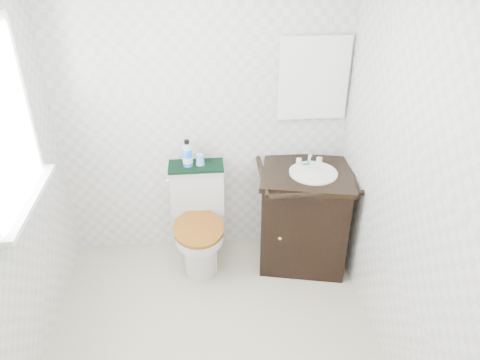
{
  "coord_description": "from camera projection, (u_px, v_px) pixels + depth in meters",
  "views": [
    {
      "loc": [
        -0.01,
        -2.1,
        2.51
      ],
      "look_at": [
        0.24,
        0.75,
        0.86
      ],
      "focal_mm": 35.0,
      "sensor_mm": 36.0,
      "label": 1
    }
  ],
  "objects": [
    {
      "name": "wall_right",
      "position": [
        409.0,
        188.0,
        2.55
      ],
      "size": [
        0.0,
        2.4,
        2.4
      ],
      "primitive_type": "plane",
      "rotation": [
        1.57,
        0.0,
        -1.57
      ],
      "color": "silver",
      "rests_on": "ground"
    },
    {
      "name": "wall_back",
      "position": [
        203.0,
        113.0,
        3.5
      ],
      "size": [
        2.4,
        0.0,
        2.4
      ],
      "primitive_type": "plane",
      "rotation": [
        1.57,
        0.0,
        0.0
      ],
      "color": "silver",
      "rests_on": "ground"
    },
    {
      "name": "toilet",
      "position": [
        199.0,
        224.0,
        3.72
      ],
      "size": [
        0.43,
        0.63,
        0.8
      ],
      "color": "silver",
      "rests_on": "floor"
    },
    {
      "name": "towel",
      "position": [
        196.0,
        166.0,
        3.6
      ],
      "size": [
        0.42,
        0.22,
        0.02
      ],
      "primitive_type": "cube",
      "color": "black",
      "rests_on": "toilet"
    },
    {
      "name": "floor",
      "position": [
        214.0,
        352.0,
        3.07
      ],
      "size": [
        2.4,
        2.4,
        0.0
      ],
      "primitive_type": "plane",
      "color": "#B9B195",
      "rests_on": "ground"
    },
    {
      "name": "soap_bar",
      "position": [
        306.0,
        164.0,
        3.57
      ],
      "size": [
        0.07,
        0.05,
        0.02
      ],
      "primitive_type": "ellipsoid",
      "color": "#186574",
      "rests_on": "vanity"
    },
    {
      "name": "trash_bin",
      "position": [
        203.0,
        254.0,
        3.7
      ],
      "size": [
        0.24,
        0.2,
        0.3
      ],
      "color": "white",
      "rests_on": "floor"
    },
    {
      "name": "mouthwash_bottle",
      "position": [
        187.0,
        154.0,
        3.54
      ],
      "size": [
        0.07,
        0.07,
        0.21
      ],
      "color": "blue",
      "rests_on": "towel"
    },
    {
      "name": "vanity",
      "position": [
        305.0,
        215.0,
        3.69
      ],
      "size": [
        0.8,
        0.72,
        0.92
      ],
      "color": "black",
      "rests_on": "floor"
    },
    {
      "name": "cup",
      "position": [
        200.0,
        160.0,
        3.58
      ],
      "size": [
        0.07,
        0.07,
        0.09
      ],
      "primitive_type": "cone",
      "color": "#7DA8CD",
      "rests_on": "towel"
    },
    {
      "name": "mirror",
      "position": [
        313.0,
        78.0,
        3.42
      ],
      "size": [
        0.5,
        0.02,
        0.6
      ],
      "primitive_type": "cube",
      "color": "silver",
      "rests_on": "wall_back"
    }
  ]
}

